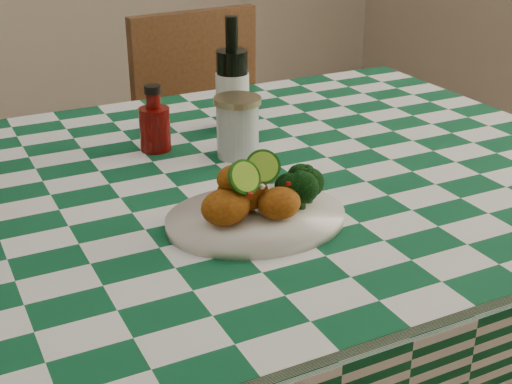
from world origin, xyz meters
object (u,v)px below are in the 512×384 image
wooden_chair_right (226,172)px  beer_bottle (232,74)px  ketchup_bottle (154,118)px  plate (256,219)px  dining_table (186,368)px  mason_jar (238,127)px  fried_chicken_pile (254,187)px

wooden_chair_right → beer_bottle: bearing=-117.4°
ketchup_bottle → beer_bottle: 0.20m
plate → ketchup_bottle: ketchup_bottle is taller
dining_table → beer_bottle: (0.22, 0.23, 0.51)m
ketchup_bottle → mason_jar: 0.17m
plate → fried_chicken_pile: (-0.00, 0.00, 0.05)m
dining_table → plate: bearing=-72.9°
fried_chicken_pile → ketchup_bottle: bearing=94.1°
ketchup_bottle → wooden_chair_right: size_ratio=0.14×
beer_bottle → wooden_chair_right: beer_bottle is taller
dining_table → mason_jar: bearing=28.2°
dining_table → mason_jar: (0.16, 0.08, 0.45)m
mason_jar → wooden_chair_right: wooden_chair_right is taller
dining_table → plate: 0.45m
mason_jar → wooden_chair_right: size_ratio=0.13×
beer_bottle → wooden_chair_right: (0.21, 0.50, -0.45)m
dining_table → plate: (0.06, -0.19, 0.40)m
ketchup_bottle → wooden_chair_right: ketchup_bottle is taller
fried_chicken_pile → beer_bottle: bearing=69.1°
fried_chicken_pile → wooden_chair_right: wooden_chair_right is taller
fried_chicken_pile → wooden_chair_right: size_ratio=0.16×
ketchup_bottle → dining_table: bearing=-98.4°
plate → ketchup_bottle: bearing=94.6°
fried_chicken_pile → plate: bearing=0.0°
fried_chicken_pile → mason_jar: 0.29m
mason_jar → beer_bottle: size_ratio=0.49×
plate → mason_jar: size_ratio=2.42×
mason_jar → ketchup_bottle: bearing=141.6°
wooden_chair_right → ketchup_bottle: bearing=-130.7°
ketchup_bottle → mason_jar: (0.13, -0.10, -0.01)m
ketchup_bottle → beer_bottle: (0.19, 0.05, 0.05)m
mason_jar → wooden_chair_right: 0.81m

